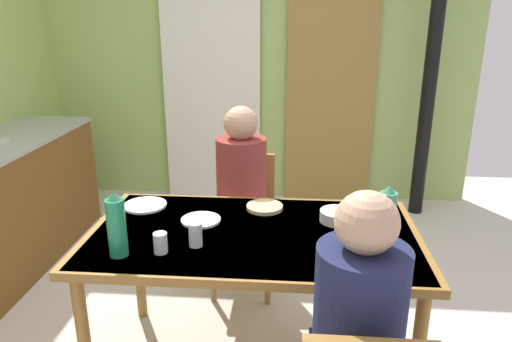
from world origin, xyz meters
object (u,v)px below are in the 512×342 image
at_px(person_near_diner, 359,315).
at_px(water_bottle_green_near, 117,226).
at_px(chair_far_diner, 244,214).
at_px(serving_bowl_center, 337,216).
at_px(person_far_diner, 241,179).
at_px(water_bottle_green_far, 387,216).
at_px(dining_table, 253,245).

xyz_separation_m(person_near_diner, water_bottle_green_near, (-0.95, 0.38, 0.11)).
bearing_deg(water_bottle_green_near, chair_far_diner, 68.53).
relative_size(person_near_diner, serving_bowl_center, 4.53).
relative_size(person_far_diner, serving_bowl_center, 4.53).
xyz_separation_m(person_near_diner, water_bottle_green_far, (0.18, 0.59, 0.10)).
distance_m(dining_table, water_bottle_green_near, 0.64).
bearing_deg(serving_bowl_center, dining_table, -159.36).
height_order(chair_far_diner, water_bottle_green_far, water_bottle_green_far).
bearing_deg(water_bottle_green_near, dining_table, 26.20).
relative_size(person_near_diner, water_bottle_green_far, 2.81).
relative_size(dining_table, serving_bowl_center, 9.07).
xyz_separation_m(water_bottle_green_near, serving_bowl_center, (0.94, 0.42, -0.11)).
xyz_separation_m(person_near_diner, person_far_diner, (-0.53, 1.30, 0.00)).
bearing_deg(water_bottle_green_near, water_bottle_green_far, 10.15).
distance_m(person_far_diner, serving_bowl_center, 0.73).
bearing_deg(person_far_diner, chair_far_diner, -90.00).
bearing_deg(person_far_diner, water_bottle_green_far, 135.17).
bearing_deg(serving_bowl_center, person_far_diner, 136.62).
xyz_separation_m(chair_far_diner, water_bottle_green_near, (-0.41, -1.05, 0.39)).
distance_m(dining_table, chair_far_diner, 0.82).
bearing_deg(dining_table, person_near_diner, -58.10).
distance_m(dining_table, person_far_diner, 0.67).
bearing_deg(person_near_diner, serving_bowl_center, 90.41).
height_order(water_bottle_green_far, serving_bowl_center, water_bottle_green_far).
xyz_separation_m(dining_table, serving_bowl_center, (0.40, 0.15, 0.10)).
distance_m(person_near_diner, serving_bowl_center, 0.80).
distance_m(chair_far_diner, person_near_diner, 1.56).
relative_size(person_far_diner, water_bottle_green_near, 2.69).
bearing_deg(water_bottle_green_near, person_far_diner, 65.69).
bearing_deg(chair_far_diner, dining_table, 99.38).
bearing_deg(water_bottle_green_far, person_far_diner, 135.17).
xyz_separation_m(person_far_diner, serving_bowl_center, (0.53, -0.50, -0.00)).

